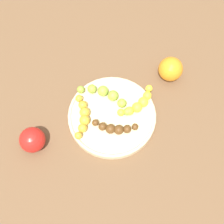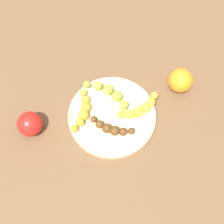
# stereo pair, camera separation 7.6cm
# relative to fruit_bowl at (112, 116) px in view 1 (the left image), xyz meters

# --- Properties ---
(ground_plane) EXTENTS (2.40, 2.40, 0.00)m
(ground_plane) POSITION_rel_fruit_bowl_xyz_m (0.00, 0.00, -0.01)
(ground_plane) COLOR brown
(fruit_bowl) EXTENTS (0.26, 0.26, 0.02)m
(fruit_bowl) POSITION_rel_fruit_bowl_xyz_m (0.00, 0.00, 0.00)
(fruit_bowl) COLOR beige
(fruit_bowl) RESTS_ON ground_plane
(banana_overripe) EXTENTS (0.09, 0.11, 0.03)m
(banana_overripe) POSITION_rel_fruit_bowl_xyz_m (-0.03, -0.04, 0.02)
(banana_overripe) COLOR #593819
(banana_overripe) RESTS_ON fruit_bowl
(banana_yellow) EXTENTS (0.14, 0.05, 0.03)m
(banana_yellow) POSITION_rel_fruit_bowl_xyz_m (0.08, -0.04, 0.02)
(banana_yellow) COLOR yellow
(banana_yellow) RESTS_ON fruit_bowl
(banana_green) EXTENTS (0.08, 0.17, 0.03)m
(banana_green) POSITION_rel_fruit_bowl_xyz_m (0.03, 0.05, 0.02)
(banana_green) COLOR #8CAD38
(banana_green) RESTS_ON fruit_bowl
(banana_spotted) EXTENTS (0.10, 0.11, 0.03)m
(banana_spotted) POSITION_rel_fruit_bowl_xyz_m (-0.07, 0.05, 0.02)
(banana_spotted) COLOR gold
(banana_spotted) RESTS_ON fruit_bowl
(orange_fruit) EXTENTS (0.08, 0.08, 0.08)m
(orange_fruit) POSITION_rel_fruit_bowl_xyz_m (0.23, -0.03, 0.03)
(orange_fruit) COLOR orange
(orange_fruit) RESTS_ON ground_plane
(apple_red) EXTENTS (0.07, 0.07, 0.07)m
(apple_red) POSITION_rel_fruit_bowl_xyz_m (-0.21, 0.10, 0.02)
(apple_red) COLOR red
(apple_red) RESTS_ON ground_plane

